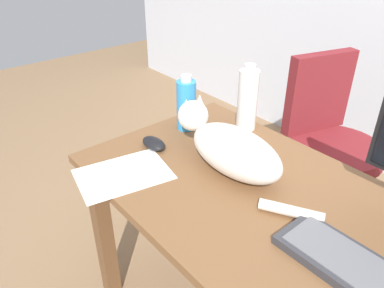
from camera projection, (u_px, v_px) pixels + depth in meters
desk at (275, 234)px, 1.14m from camera, size 1.33×0.71×0.71m
office_chair at (326, 161)px, 1.89m from camera, size 0.50×0.48×0.91m
keyboard at (368, 277)px, 0.85m from camera, size 0.44×0.15×0.03m
cat at (230, 148)px, 1.22m from camera, size 0.61×0.19×0.20m
computer_mouse at (154, 143)px, 1.37m from camera, size 0.11×0.06×0.04m
paper_sheet at (123, 174)px, 1.23m from camera, size 0.27×0.33×0.00m
water_bottle at (248, 100)px, 1.44m from camera, size 0.08×0.08×0.27m
spray_bottle at (186, 104)px, 1.46m from camera, size 0.08×0.08×0.22m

